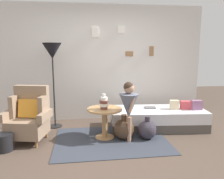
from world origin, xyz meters
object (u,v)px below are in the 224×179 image
armchair (29,117)px  vase_striped (104,103)px  floor_lamp (52,55)px  person_child (129,104)px  daybed (157,118)px  magazine_basket (4,142)px  demijohn_near (124,129)px  demijohn_far (147,130)px  side_table (105,116)px  book_on_daybed (150,107)px

armchair → vase_striped: (1.31, -0.12, 0.23)m
vase_striped → floor_lamp: (-0.95, 0.81, 0.83)m
armchair → person_child: size_ratio=0.91×
daybed → magazine_basket: daybed is taller
demijohn_near → demijohn_far: bearing=-7.4°
armchair → vase_striped: bearing=-5.3°
vase_striped → demijohn_near: vase_striped is taller
demijohn_far → magazine_basket: size_ratio=1.51×
armchair → side_table: armchair is taller
vase_striped → daybed: bearing=20.7°
daybed → demijohn_far: demijohn_far is taller
armchair → floor_lamp: bearing=62.0°
vase_striped → person_child: size_ratio=0.26×
demijohn_near → person_child: bearing=-58.2°
vase_striped → magazine_basket: size_ratio=1.00×
armchair → demijohn_far: (2.09, -0.23, -0.27)m
daybed → side_table: size_ratio=3.11×
vase_striped → book_on_daybed: size_ratio=1.27×
book_on_daybed → demijohn_near: bearing=-138.5°
vase_striped → magazine_basket: bearing=-170.8°
demijohn_far → book_on_daybed: bearing=68.6°
floor_lamp → demijohn_near: bearing=-33.7°
vase_striped → demijohn_near: bearing=-8.9°
daybed → person_child: bearing=-141.2°
armchair → vase_striped: armchair is taller
daybed → magazine_basket: 2.88m
daybed → floor_lamp: size_ratio=1.13×
demijohn_near → magazine_basket: demijohn_near is taller
armchair → person_child: bearing=-9.1°
book_on_daybed → magazine_basket: bearing=-163.3°
daybed → side_table: (-1.14, -0.38, 0.20)m
person_child → book_on_daybed: (0.61, 0.69, -0.26)m
armchair → daybed: armchair is taller
book_on_daybed → daybed: bearing=-36.6°
demijohn_far → magazine_basket: (-2.41, -0.15, -0.03)m
daybed → vase_striped: bearing=-159.3°
person_child → demijohn_far: person_child is taller
armchair → person_child: (1.73, -0.28, 0.23)m
side_table → floor_lamp: floor_lamp is taller
side_table → vase_striped: vase_striped is taller
demijohn_far → vase_striped: bearing=171.9°
book_on_daybed → demijohn_far: 0.73m
side_table → magazine_basket: side_table is taller
magazine_basket → daybed: bearing=14.1°
vase_striped → demijohn_far: bearing=-8.1°
side_table → book_on_daybed: size_ratio=2.88×
side_table → floor_lamp: (-0.97, 0.76, 1.10)m
floor_lamp → magazine_basket: 1.87m
armchair → floor_lamp: (0.37, 0.69, 1.06)m
armchair → side_table: size_ratio=1.53×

